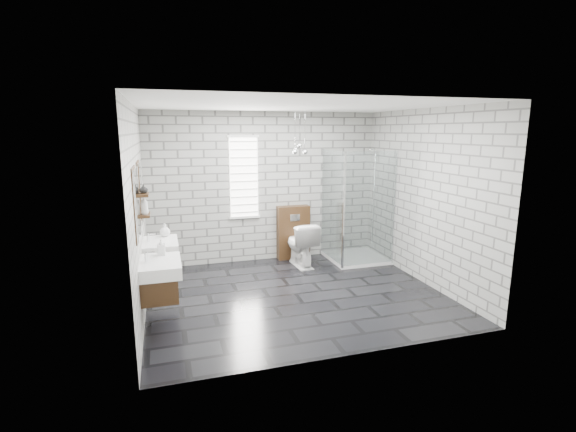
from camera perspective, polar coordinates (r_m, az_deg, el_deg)
name	(u,v)px	position (r m, az deg, el deg)	size (l,w,h in m)	color
floor	(295,295)	(6.27, 1.02, -10.69)	(4.20, 3.60, 0.02)	black
ceiling	(296,105)	(5.81, 1.12, 14.99)	(4.20, 3.60, 0.02)	white
wall_back	(265,188)	(7.61, -3.10, 3.91)	(4.20, 0.02, 2.70)	#A3A39E
wall_front	(351,234)	(4.24, 8.57, -2.44)	(4.20, 0.02, 2.70)	#A3A39E
wall_left	(138,212)	(5.62, -19.86, 0.48)	(0.02, 3.60, 2.70)	#A3A39E
wall_right	(425,197)	(6.83, 18.21, 2.45)	(0.02, 3.60, 2.70)	#A3A39E
vanity_left	(157,269)	(5.23, -17.48, -6.88)	(0.47, 0.70, 1.57)	#3E2713
vanity_right	(158,248)	(6.15, -17.41, -4.14)	(0.47, 0.70, 1.57)	#3E2713
shelf_lower	(144,215)	(5.58, -19.05, 0.13)	(0.14, 0.30, 0.03)	#3E2713
shelf_upper	(143,195)	(5.53, -19.23, 2.77)	(0.14, 0.30, 0.03)	#3E2713
window	(244,177)	(7.47, -6.06, 5.27)	(0.56, 0.05, 1.48)	white
cistern_panel	(293,232)	(7.80, 0.71, -2.25)	(0.60, 0.20, 1.00)	#3E2713
flush_plate	(295,218)	(7.63, 0.96, -0.24)	(0.18, 0.01, 0.12)	silver
shower_enclosure	(354,235)	(7.69, 9.05, -2.57)	(1.00, 1.00, 2.03)	white
pendant_cluster	(300,150)	(7.27, 1.63, 9.07)	(0.30, 0.23, 0.74)	silver
toilet	(301,244)	(7.41, 1.76, -3.84)	(0.44, 0.77, 0.79)	white
soap_bottle_a	(161,247)	(5.41, -16.96, -4.07)	(0.09, 0.10, 0.21)	#B2B2B2
soap_bottle_b	(165,230)	(6.34, -16.49, -1.85)	(0.15, 0.15, 0.19)	#B2B2B2
soap_bottle_c	(144,205)	(5.52, -19.05, 1.42)	(0.09, 0.09, 0.23)	#B2B2B2
vase	(143,189)	(5.54, -19.16, 3.52)	(0.11, 0.11, 0.11)	#B2B2B2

